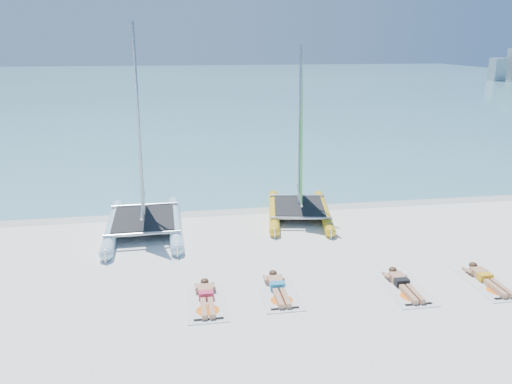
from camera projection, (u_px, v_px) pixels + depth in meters
The scene contains 13 objects.
ground at pixel (281, 270), 14.12m from camera, with size 140.00×140.00×0.00m, color white.
sea at pixel (195, 84), 73.64m from camera, with size 140.00×115.00×0.01m, color #78C9C4.
wet_sand_strip at pixel (252, 208), 19.31m from camera, with size 140.00×1.40×0.01m, color beige.
catamaran_blue at pixel (141, 170), 16.54m from camera, with size 2.61×5.25×7.08m.
catamaran_yellow at pixel (299, 161), 18.31m from camera, with size 2.99×5.07×6.29m.
towel_a at pixel (207, 303), 12.29m from camera, with size 1.00×1.85×0.02m, color white.
sunbather_a at pixel (206, 296), 12.44m from camera, with size 0.37×1.73×0.26m.
towel_b at pixel (279, 294), 12.76m from camera, with size 1.00×1.85×0.02m, color white.
sunbather_b at pixel (277, 287), 12.91m from camera, with size 0.37×1.73×0.26m.
towel_c at pixel (405, 290), 12.95m from camera, with size 1.00×1.85×0.02m, color white.
sunbather_c at pixel (402, 283), 13.10m from camera, with size 0.37×1.73×0.26m.
towel_d at pixel (489, 285), 13.25m from camera, with size 1.00×1.85×0.02m, color white.
sunbather_d at pixel (486, 278), 13.40m from camera, with size 0.37×1.73×0.26m.
Camera 1 is at (-2.71, -12.59, 6.23)m, focal length 35.00 mm.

